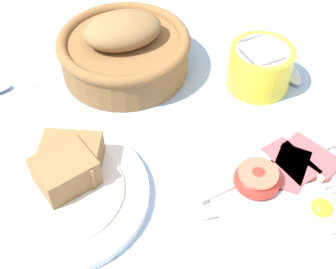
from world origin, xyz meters
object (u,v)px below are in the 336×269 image
at_px(bread_plate, 63,184).
at_px(bread_basket, 124,49).
at_px(teaspoon_by_saucer, 5,87).
at_px(teaspoon_near_cup, 296,82).
at_px(sugar_cup, 260,66).
at_px(breakfast_plate, 281,186).

bearing_deg(bread_plate, bread_basket, 72.31).
bearing_deg(teaspoon_by_saucer, bread_plate, 107.67).
relative_size(bread_plate, teaspoon_near_cup, 1.04).
height_order(bread_plate, teaspoon_by_saucer, bread_plate).
distance_m(sugar_cup, teaspoon_near_cup, 0.06).
bearing_deg(bread_basket, teaspoon_near_cup, -11.16).
height_order(bread_plate, sugar_cup, sugar_cup).
xyz_separation_m(sugar_cup, teaspoon_near_cup, (0.05, -0.00, -0.03)).
bearing_deg(teaspoon_by_saucer, bread_basket, -179.63).
xyz_separation_m(breakfast_plate, bread_basket, (-0.18, 0.23, 0.03)).
bearing_deg(breakfast_plate, sugar_cup, 87.56).
bearing_deg(sugar_cup, bread_basket, 166.75).
bearing_deg(breakfast_plate, teaspoon_near_cup, 71.01).
bearing_deg(teaspoon_near_cup, bread_plate, 103.14).
bearing_deg(sugar_cup, bread_plate, -145.95).
relative_size(teaspoon_by_saucer, teaspoon_near_cup, 1.01).
height_order(sugar_cup, teaspoon_near_cup, sugar_cup).
bearing_deg(bread_basket, bread_plate, -107.69).
bearing_deg(bread_plate, teaspoon_near_cup, 28.55).
height_order(bread_plate, bread_basket, bread_basket).
height_order(breakfast_plate, bread_basket, bread_basket).
xyz_separation_m(bread_basket, teaspoon_by_saucer, (-0.17, -0.03, -0.03)).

